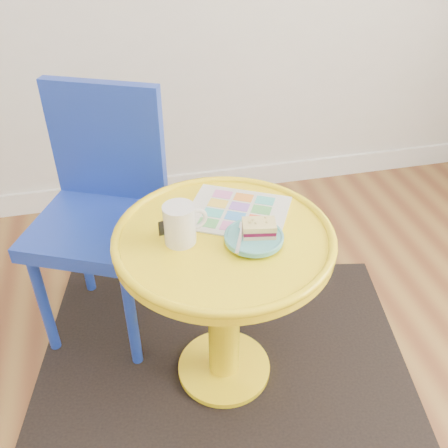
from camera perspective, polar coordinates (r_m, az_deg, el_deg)
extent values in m
cube|color=white|center=(2.68, -10.92, 3.72)|extent=(4.00, 0.02, 0.12)
cube|color=black|center=(1.84, 0.00, -16.28)|extent=(1.49, 1.33, 0.01)
cylinder|color=yellow|center=(1.83, 0.00, -16.09)|extent=(0.32, 0.32, 0.03)
cylinder|color=yellow|center=(1.62, 0.00, -9.88)|extent=(0.10, 0.10, 0.54)
cylinder|color=yellow|center=(1.43, 0.00, -1.83)|extent=(0.63, 0.63, 0.03)
cylinder|color=#1A37AF|center=(1.86, -19.81, -8.88)|extent=(0.04, 0.04, 0.42)
cylinder|color=#1A37AF|center=(1.73, -10.49, -10.79)|extent=(0.04, 0.04, 0.42)
cylinder|color=#1A37AF|center=(2.06, -15.74, -2.90)|extent=(0.04, 0.04, 0.42)
cylinder|color=#1A37AF|center=(1.95, -7.27, -4.17)|extent=(0.04, 0.04, 0.42)
cube|color=#1A37AF|center=(1.74, -14.48, -0.37)|extent=(0.53, 0.53, 0.05)
cube|color=#1A37AF|center=(1.76, -13.27, 9.12)|extent=(0.38, 0.21, 0.42)
cube|color=silver|center=(1.51, 1.53, 1.36)|extent=(0.38, 0.36, 0.01)
cylinder|color=white|center=(1.37, -5.11, -0.03)|extent=(0.09, 0.09, 0.12)
torus|color=white|center=(1.37, -3.22, 0.62)|extent=(0.07, 0.02, 0.07)
cylinder|color=#D1B78C|center=(1.34, -5.23, 1.76)|extent=(0.08, 0.08, 0.01)
cylinder|color=#50A8AA|center=(1.39, 3.43, -1.86)|extent=(0.06, 0.06, 0.01)
cylinder|color=#50A8AA|center=(1.38, 3.44, -1.56)|extent=(0.16, 0.16, 0.01)
cube|color=#D3BC8C|center=(1.38, 4.00, -0.94)|extent=(0.10, 0.07, 0.01)
cube|color=maroon|center=(1.37, 4.02, -0.54)|extent=(0.10, 0.07, 0.01)
cube|color=#EADB8C|center=(1.37, 4.04, -0.07)|extent=(0.10, 0.08, 0.02)
cube|color=silver|center=(1.36, 1.80, -1.92)|extent=(0.05, 0.11, 0.00)
cube|color=silver|center=(1.41, 2.17, -0.22)|extent=(0.03, 0.04, 0.00)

